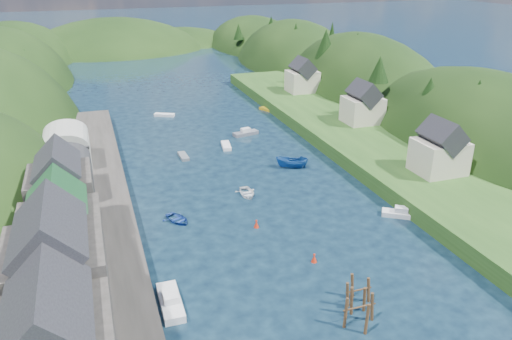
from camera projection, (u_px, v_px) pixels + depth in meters
name	position (u px, v px, depth m)	size (l,w,h in m)	color
ground	(218.00, 147.00, 93.04)	(600.00, 600.00, 0.00)	black
hillside_right	(360.00, 123.00, 131.15)	(36.00, 245.56, 48.00)	black
far_hills	(144.00, 73.00, 205.71)	(103.00, 68.00, 44.00)	black
hill_trees	(197.00, 71.00, 101.94)	(89.89, 153.62, 12.55)	black
quay_left	(87.00, 243.00, 59.33)	(12.00, 110.00, 2.00)	#2D2B28
terrace_left_grass	(23.00, 252.00, 57.14)	(12.00, 110.00, 2.50)	#234719
quayside_buildings	(59.00, 263.00, 44.50)	(8.00, 35.84, 12.90)	#2D2B28
boat_sheds	(66.00, 157.00, 73.64)	(7.00, 21.00, 7.50)	#2D2D30
terrace_right	(364.00, 143.00, 91.32)	(16.00, 120.00, 2.40)	#234719
right_bank_cottages	(357.00, 105.00, 97.68)	(9.00, 59.24, 8.41)	beige
piling_cluster_near	(359.00, 312.00, 47.22)	(3.43, 3.18, 3.77)	#382314
piling_cluster_far	(358.00, 294.00, 50.02)	(2.86, 2.70, 3.38)	#382314
channel_buoy_near	(314.00, 258.00, 57.26)	(0.70, 0.70, 1.10)	#B6250E
channel_buoy_far	(256.00, 224.00, 64.69)	(0.70, 0.70, 1.10)	#B6250E
moored_boats	(268.00, 199.00, 71.40)	(36.44, 94.11, 2.08)	navy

